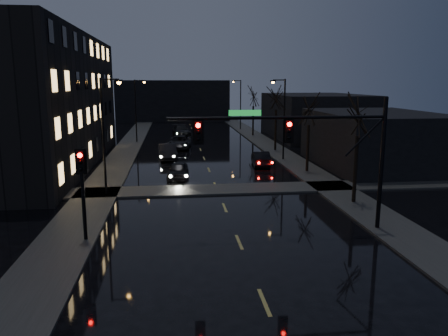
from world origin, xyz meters
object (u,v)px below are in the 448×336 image
object	(u,v)px
oncoming_car_d	(181,131)
lead_car	(261,159)
oncoming_car_b	(168,152)
oncoming_car_a	(178,170)
oncoming_car_c	(180,142)

from	to	relation	value
oncoming_car_d	lead_car	bearing A→B (deg)	-81.43
oncoming_car_b	oncoming_car_a	bearing A→B (deg)	-89.73
oncoming_car_c	lead_car	bearing A→B (deg)	-52.25
oncoming_car_b	oncoming_car_d	size ratio (longest dim) A/B	0.88
oncoming_car_c	lead_car	size ratio (longest dim) A/B	1.28
oncoming_car_a	oncoming_car_b	bearing A→B (deg)	101.95
lead_car	oncoming_car_a	bearing A→B (deg)	35.42
oncoming_car_a	oncoming_car_d	bearing A→B (deg)	94.41
oncoming_car_c	oncoming_car_d	world-z (taller)	oncoming_car_d
oncoming_car_b	oncoming_car_d	xyz separation A→B (m)	(1.79, 19.00, 0.00)
oncoming_car_a	lead_car	world-z (taller)	lead_car
oncoming_car_b	lead_car	bearing A→B (deg)	-33.46
oncoming_car_d	lead_car	distance (m)	24.58
oncoming_car_a	oncoming_car_c	distance (m)	16.23
oncoming_car_b	lead_car	distance (m)	9.81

